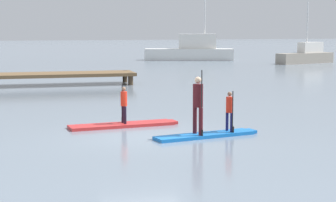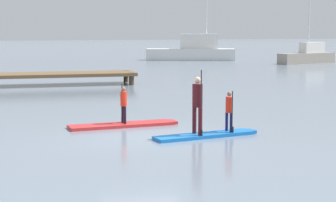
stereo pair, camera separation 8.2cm
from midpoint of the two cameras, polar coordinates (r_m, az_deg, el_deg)
name	(u,v)px [view 2 (the right image)]	position (r m, az deg, el deg)	size (l,w,h in m)	color
ground_plane	(144,135)	(17.53, -2.23, -3.35)	(240.00, 240.00, 0.00)	gray
paddleboard_near	(124,125)	(19.11, -4.22, -2.33)	(3.65, 1.16, 0.10)	red
paddler_child_solo	(124,103)	(19.01, -4.22, -0.17)	(0.23, 0.41, 1.29)	black
paddleboard_far	(206,135)	(17.30, 3.88, -3.33)	(3.31, 1.24, 0.10)	blue
paddler_adult	(198,101)	(16.99, 3.03, -0.04)	(0.35, 0.52, 1.90)	#4C1419
paddler_child_front	(229,109)	(17.58, 6.11, -0.79)	(0.25, 0.41, 1.24)	#19194C
fishing_boat_white_large	(193,51)	(56.32, 2.45, 4.89)	(8.64, 4.24, 6.89)	silver
fishing_boat_green_midground	(308,56)	(52.87, 13.49, 4.32)	(5.90, 2.99, 5.35)	#9E9384
floating_dock	(39,75)	(32.79, -12.34, 2.47)	(10.52, 2.29, 0.68)	brown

